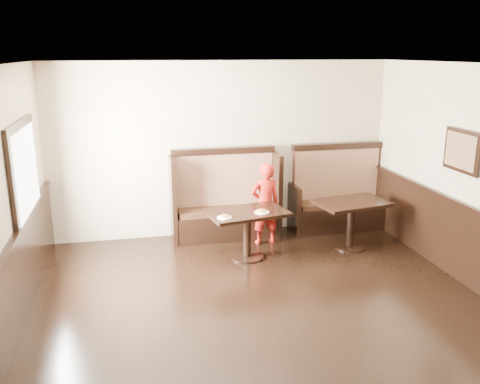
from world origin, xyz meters
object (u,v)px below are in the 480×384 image
object	(u,v)px
table_main	(247,222)
child	(265,204)
booth_main	(225,205)
table_neighbor	(351,213)
booth_neighbor	(337,200)

from	to	relation	value
table_main	child	bearing A→B (deg)	41.79
booth_main	table_neighbor	xyz separation A→B (m)	(1.78, -0.92, 0.03)
booth_main	child	size ratio (longest dim) A/B	1.36
booth_neighbor	child	size ratio (longest dim) A/B	1.28
table_main	child	size ratio (longest dim) A/B	0.96
child	table_neighbor	bearing A→B (deg)	152.65
child	booth_neighbor	bearing A→B (deg)	-168.79
table_main	booth_main	bearing A→B (deg)	87.16
booth_neighbor	table_neighbor	world-z (taller)	booth_neighbor
booth_main	booth_neighbor	bearing A→B (deg)	-0.05
table_main	table_neighbor	size ratio (longest dim) A/B	1.06
table_neighbor	booth_neighbor	bearing A→B (deg)	69.70
booth_neighbor	table_neighbor	xyz separation A→B (m)	(-0.17, -0.92, 0.07)
booth_main	table_main	size ratio (longest dim) A/B	1.42
booth_main	table_main	xyz separation A→B (m)	(0.14, -0.98, 0.02)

